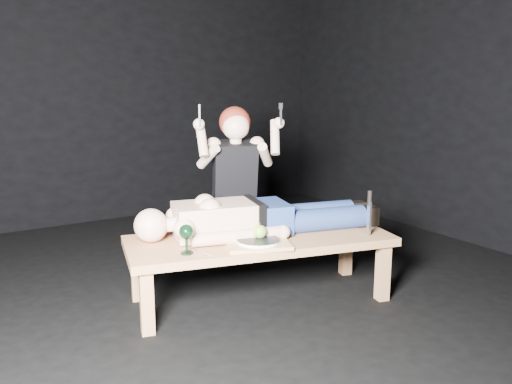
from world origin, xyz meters
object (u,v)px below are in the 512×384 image
(lying_man, at_px, (263,212))
(carving_knife, at_px, (369,213))
(kneeling_woman, at_px, (233,186))
(serving_tray, at_px, (258,244))
(goblet, at_px, (186,239))
(table, at_px, (260,269))

(lying_man, height_order, carving_knife, carving_knife)
(kneeling_woman, bearing_deg, carving_knife, -45.30)
(lying_man, bearing_deg, kneeling_woman, 94.10)
(serving_tray, xyz_separation_m, goblet, (-0.45, 0.10, 0.08))
(serving_tray, bearing_deg, lying_man, 51.37)
(goblet, distance_m, carving_knife, 1.25)
(table, xyz_separation_m, serving_tray, (-0.12, -0.16, 0.24))
(table, relative_size, goblet, 9.64)
(table, distance_m, goblet, 0.65)
(lying_man, relative_size, serving_tray, 4.74)
(table, height_order, goblet, goblet)
(kneeling_woman, height_order, serving_tray, kneeling_woman)
(carving_knife, bearing_deg, lying_man, 154.95)
(kneeling_woman, relative_size, carving_knife, 4.29)
(kneeling_woman, distance_m, goblet, 1.05)
(table, height_order, kneeling_woman, kneeling_woman)
(table, height_order, carving_knife, carving_knife)
(serving_tray, distance_m, goblet, 0.47)
(table, relative_size, kneeling_woman, 1.33)
(table, xyz_separation_m, carving_knife, (0.64, -0.36, 0.38))
(kneeling_woman, bearing_deg, lying_man, -79.13)
(lying_man, xyz_separation_m, carving_knife, (0.56, -0.45, 0.01))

